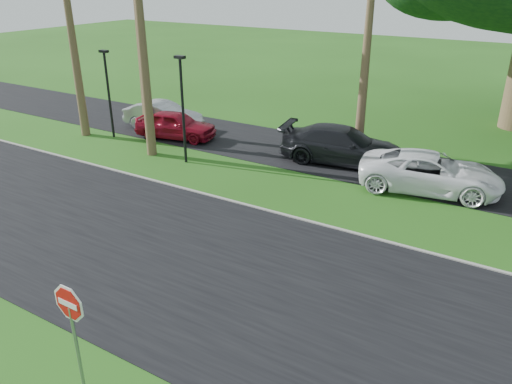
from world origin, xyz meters
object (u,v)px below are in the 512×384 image
at_px(car_dark, 342,146).
at_px(car_minivan, 430,173).
at_px(car_silver, 163,116).
at_px(car_red, 176,125).
at_px(stop_sign_near, 72,317).

relative_size(car_dark, car_minivan, 1.03).
bearing_deg(car_dark, car_minivan, -115.17).
xyz_separation_m(car_silver, car_minivan, (14.30, -1.09, 0.04)).
bearing_deg(car_silver, car_minivan, -102.38).
bearing_deg(car_red, car_minivan, -103.30).
bearing_deg(stop_sign_near, car_dark, 92.04).
relative_size(car_red, car_dark, 0.75).
xyz_separation_m(car_red, car_minivan, (12.59, -0.08, 0.04)).
bearing_deg(stop_sign_near, car_silver, 125.73).
height_order(car_silver, car_dark, car_dark).
relative_size(stop_sign_near, car_minivan, 0.49).
distance_m(car_dark, car_minivan, 4.23).
distance_m(stop_sign_near, car_minivan, 14.35).
bearing_deg(stop_sign_near, car_red, 123.01).
height_order(car_silver, car_red, car_silver).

